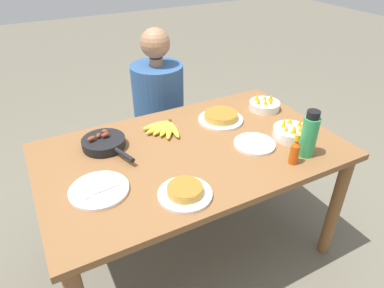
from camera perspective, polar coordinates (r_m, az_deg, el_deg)
name	(u,v)px	position (r m, az deg, el deg)	size (l,w,h in m)	color
ground_plane	(192,246)	(2.30, 0.00, -16.65)	(14.00, 14.00, 0.00)	#666051
dining_table	(192,164)	(1.85, 0.00, -3.33)	(1.57, 0.94, 0.75)	brown
banana_bunch	(164,128)	(1.96, -4.64, 2.67)	(0.20, 0.20, 0.04)	yellow
skillet	(104,143)	(1.85, -14.42, 0.18)	(0.23, 0.36, 0.08)	black
frittata_plate_center	(221,117)	(2.06, 4.81, 4.45)	(0.27, 0.27, 0.05)	silver
frittata_plate_side	(185,192)	(1.49, -1.18, -8.00)	(0.24, 0.24, 0.05)	silver
empty_plate_near_front	(255,144)	(1.85, 10.38, 0.01)	(0.22, 0.22, 0.02)	silver
empty_plate_far_left	(99,190)	(1.57, -15.22, -7.42)	(0.26, 0.26, 0.02)	silver
fruit_bowl_mango	(264,105)	(2.23, 11.98, 6.43)	(0.19, 0.19, 0.11)	silver
fruit_bowl_citrus	(291,132)	(1.96, 16.21, 1.94)	(0.20, 0.20, 0.11)	silver
water_bottle	(309,135)	(1.79, 18.94, 1.49)	(0.08, 0.08, 0.25)	#2D9351
hot_sauce_bottle	(295,151)	(1.73, 16.76, -1.09)	(0.05, 0.05, 0.16)	#C64C0F
person_figure	(160,125)	(2.57, -5.38, 3.22)	(0.40, 0.40, 1.20)	black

